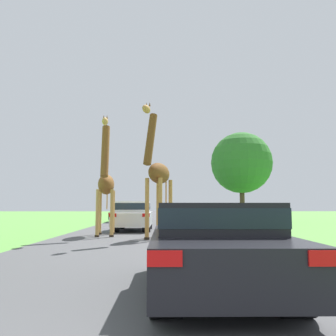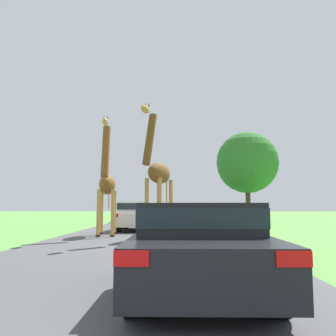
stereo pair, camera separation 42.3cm
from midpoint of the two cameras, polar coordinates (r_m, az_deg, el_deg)
name	(u,v)px [view 2 (the right image)]	position (r m, az deg, el deg)	size (l,w,h in m)	color
road	(161,221)	(30.52, -0.77, -8.48)	(7.49, 120.00, 0.00)	#4C4C4F
giraffe_near_road	(158,174)	(14.19, -0.81, -0.94)	(1.27, 2.64, 5.18)	#B77F3D
giraffe_companion	(107,182)	(15.66, -8.99, -2.23)	(0.92, 2.80, 4.98)	tan
car_lead_maroon	(198,244)	(5.57, 7.08, -12.04)	(1.89, 4.10, 1.33)	black
car_queue_right	(186,214)	(23.42, 3.46, -7.40)	(1.91, 4.58, 1.36)	navy
car_queue_left	(136,215)	(19.00, -4.54, -7.54)	(1.90, 4.19, 1.51)	silver
car_far_ahead	(183,212)	(32.40, 2.76, -7.11)	(1.70, 4.53, 1.28)	silver
car_verge_right	(131,213)	(29.29, -5.59, -7.20)	(1.99, 4.80, 1.30)	#144C28
tree_left_edge	(247,163)	(30.11, 12.98, 0.85)	(5.06, 5.06, 7.37)	#4C3828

